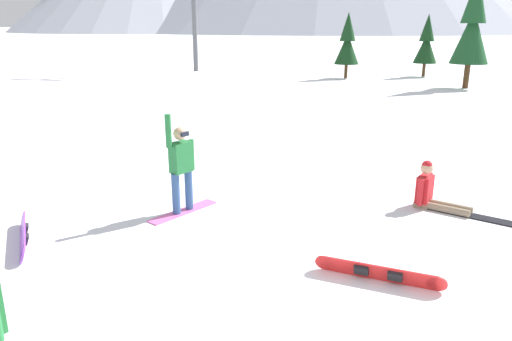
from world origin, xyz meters
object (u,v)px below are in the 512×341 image
pine_tree_twin (473,26)px  snowboarder_midground (181,167)px  loose_snowboard_near_right (378,273)px  pine_tree_leaning (347,43)px  loose_snowboard_far_spare (23,235)px  snowboarder_background (434,193)px  pine_tree_slender (426,43)px

pine_tree_twin → snowboarder_midground: bearing=-115.1°
loose_snowboard_near_right → pine_tree_leaning: (-0.43, 26.53, 2.13)m
loose_snowboard_far_spare → pine_tree_twin: size_ratio=0.25×
snowboarder_background → pine_tree_leaning: bearing=94.1°
loose_snowboard_far_spare → loose_snowboard_near_right: loose_snowboard_far_spare is taller
loose_snowboard_far_spare → pine_tree_leaning: pine_tree_leaning is taller
snowboarder_midground → pine_tree_twin: bearing=64.9°
pine_tree_twin → loose_snowboard_near_right: bearing=-105.2°
snowboarder_midground → pine_tree_twin: size_ratio=0.32×
loose_snowboard_near_right → pine_tree_twin: (6.11, 22.54, 3.17)m
snowboarder_background → loose_snowboard_far_spare: (-6.88, -2.81, -0.17)m
snowboarder_background → pine_tree_twin: size_ratio=0.29×
snowboarder_midground → snowboarder_background: 4.88m
loose_snowboard_far_spare → snowboarder_background: bearing=22.2°
pine_tree_slender → pine_tree_leaning: (-5.17, -1.97, 0.05)m
loose_snowboard_near_right → pine_tree_leaning: 26.62m
pine_tree_slender → pine_tree_twin: pine_tree_twin is taller
pine_tree_leaning → pine_tree_twin: pine_tree_twin is taller
pine_tree_leaning → pine_tree_slender: bearing=20.9°
snowboarder_background → pine_tree_twin: (4.88, 19.45, 2.99)m
snowboarder_background → loose_snowboard_near_right: snowboarder_background is taller
loose_snowboard_near_right → pine_tree_leaning: pine_tree_leaning is taller
snowboarder_midground → snowboarder_background: size_ratio=1.10×
loose_snowboard_far_spare → loose_snowboard_near_right: (5.65, -0.28, -0.01)m
loose_snowboard_far_spare → pine_tree_leaning: 26.85m
pine_tree_leaning → pine_tree_twin: size_ratio=0.68×
snowboarder_midground → snowboarder_background: (4.73, 1.04, -0.58)m
loose_snowboard_far_spare → loose_snowboard_near_right: bearing=-2.8°
snowboarder_midground → pine_tree_twin: pine_tree_twin is taller
snowboarder_background → pine_tree_slender: bearing=82.1°
snowboarder_midground → loose_snowboard_far_spare: snowboarder_midground is taller
snowboarder_midground → loose_snowboard_near_right: snowboarder_midground is taller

